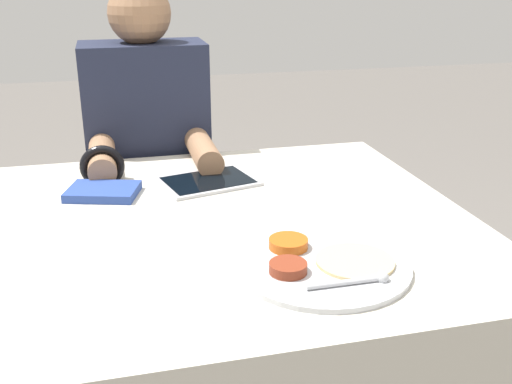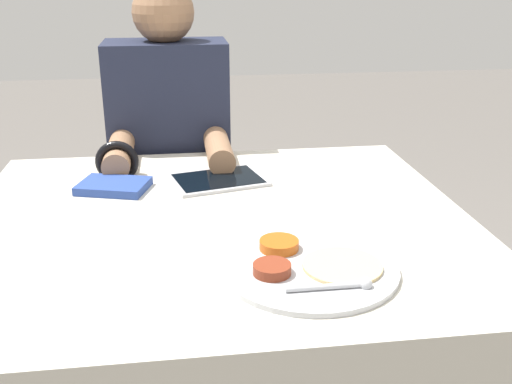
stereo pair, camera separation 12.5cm
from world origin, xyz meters
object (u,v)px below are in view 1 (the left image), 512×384
(red_notebook, at_px, (103,192))
(tablet_device, at_px, (208,181))
(thali_tray, at_px, (321,263))
(person_diner, at_px, (152,198))

(red_notebook, height_order, tablet_device, red_notebook)
(thali_tray, relative_size, tablet_device, 1.22)
(thali_tray, xyz_separation_m, person_diner, (-0.24, 0.85, -0.18))
(thali_tray, bearing_deg, person_diner, 105.83)
(tablet_device, height_order, person_diner, person_diner)
(red_notebook, bearing_deg, thali_tray, -50.67)
(thali_tray, distance_m, person_diner, 0.90)
(person_diner, bearing_deg, tablet_device, -72.16)
(thali_tray, xyz_separation_m, tablet_device, (-0.12, 0.48, -0.00))
(red_notebook, bearing_deg, tablet_device, 5.73)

